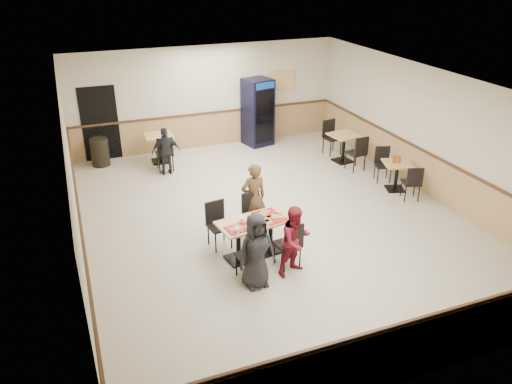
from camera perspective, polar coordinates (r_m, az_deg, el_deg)
name	(u,v)px	position (r m, az deg, el deg)	size (l,w,h in m)	color
ground	(272,218)	(11.12, 1.85, -2.97)	(10.00, 10.00, 0.00)	beige
room_shell	(296,146)	(13.67, 4.61, 5.24)	(10.00, 10.00, 10.00)	silver
main_table	(255,232)	(9.55, -0.14, -4.62)	(1.51, 0.91, 0.76)	black
main_chairs	(252,234)	(9.54, -0.41, -4.82)	(1.48, 1.83, 0.96)	black
diner_woman_left	(256,251)	(8.62, 0.03, -6.76)	(0.68, 0.44, 1.40)	black
diner_woman_right	(296,241)	(9.00, 4.54, -5.55)	(0.65, 0.51, 1.34)	maroon
diner_man_opposite	(254,198)	(10.29, -0.28, -0.67)	(0.55, 0.36, 1.52)	brown
lone_diner	(166,151)	(13.31, -10.24, 4.60)	(0.75, 0.31, 1.27)	black
tabletop_clutter	(258,221)	(9.38, 0.22, -3.30)	(1.26, 0.74, 0.12)	#B10B0F
side_table_near	(397,172)	(12.72, 15.80, 2.21)	(0.84, 0.84, 0.71)	black
side_table_near_chair_south	(411,182)	(12.32, 17.32, 1.12)	(0.42, 0.42, 0.90)	black
side_table_near_chair_north	(383,165)	(13.15, 14.35, 3.05)	(0.42, 0.42, 0.90)	black
side_table_far	(344,144)	(14.17, 10.00, 5.47)	(0.84, 0.84, 0.80)	black
side_table_far_chair_south	(356,152)	(13.67, 11.34, 4.49)	(0.47, 0.47, 1.01)	black
side_table_far_chair_north	(332,137)	(14.69, 8.73, 6.19)	(0.47, 0.47, 1.01)	black
condiment_caddy	(396,159)	(12.62, 15.73, 3.64)	(0.23, 0.06, 0.20)	red
back_table	(160,144)	(14.19, -10.97, 5.42)	(0.77, 0.77, 0.80)	black
back_table_chair_lone	(164,152)	(13.60, -10.43, 4.46)	(0.47, 0.47, 1.01)	black
pepsi_cooler	(258,112)	(15.19, 0.21, 9.11)	(0.91, 0.91, 2.01)	black
trash_bin	(100,152)	(14.40, -17.41, 4.39)	(0.49, 0.49, 0.77)	black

